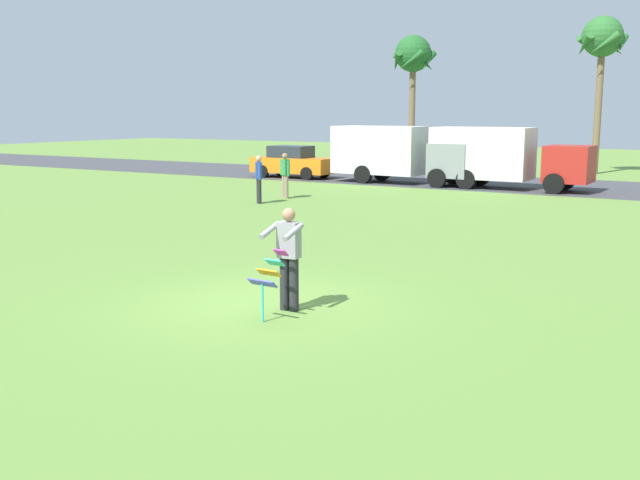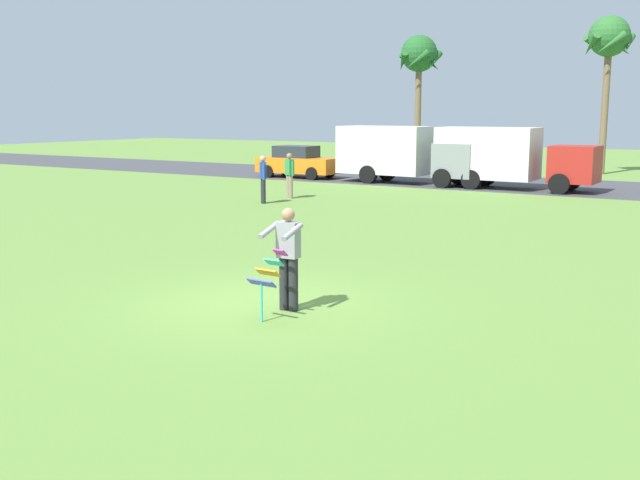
{
  "view_description": "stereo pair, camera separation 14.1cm",
  "coord_description": "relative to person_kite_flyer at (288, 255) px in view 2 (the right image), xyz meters",
  "views": [
    {
      "loc": [
        7.34,
        -10.28,
        3.29
      ],
      "look_at": [
        0.64,
        0.88,
        1.05
      ],
      "focal_mm": 41.95,
      "sensor_mm": 36.0,
      "label": 1
    },
    {
      "loc": [
        7.46,
        -10.21,
        3.29
      ],
      "look_at": [
        0.64,
        0.88,
        1.05
      ],
      "focal_mm": 41.95,
      "sensor_mm": 36.0,
      "label": 2
    }
  ],
  "objects": [
    {
      "name": "person_walker_far",
      "position": [
        -9.14,
        13.65,
        -0.02
      ],
      "size": [
        0.52,
        0.35,
        1.73
      ],
      "color": "gray",
      "rests_on": "ground"
    },
    {
      "name": "road_strip",
      "position": [
        -0.64,
        23.79,
        -0.95
      ],
      "size": [
        120.0,
        8.0,
        0.01
      ],
      "primitive_type": "cube",
      "color": "#424247",
      "rests_on": "ground"
    },
    {
      "name": "palm_tree_left_near",
      "position": [
        -11.51,
        30.67,
        5.34
      ],
      "size": [
        2.58,
        2.71,
        7.64
      ],
      "color": "brown",
      "rests_on": "ground"
    },
    {
      "name": "kite_held",
      "position": [
        0.04,
        -0.62,
        -0.21
      ],
      "size": [
        0.52,
        0.65,
        1.1
      ],
      "color": "#D83399",
      "rests_on": "ground"
    },
    {
      "name": "parked_truck_grey_van",
      "position": [
        -8.16,
        21.39,
        0.46
      ],
      "size": [
        6.76,
        2.26,
        2.62
      ],
      "color": "gray",
      "rests_on": "ground"
    },
    {
      "name": "ground_plane",
      "position": [
        -0.64,
        0.14,
        -0.95
      ],
      "size": [
        120.0,
        120.0,
        0.0
      ],
      "primitive_type": "plane",
      "color": "olive"
    },
    {
      "name": "parked_car_orange",
      "position": [
        -13.83,
        21.39,
        -0.18
      ],
      "size": [
        4.21,
        1.85,
        1.6
      ],
      "color": "orange",
      "rests_on": "ground"
    },
    {
      "name": "parked_truck_red_cab",
      "position": [
        -3.19,
        21.39,
        0.46
      ],
      "size": [
        6.71,
        2.13,
        2.62
      ],
      "color": "#B2231E",
      "rests_on": "ground"
    },
    {
      "name": "person_walker_near",
      "position": [
        -9.08,
        11.83,
        -0.02
      ],
      "size": [
        0.41,
        0.45,
        1.73
      ],
      "color": "#26262B",
      "rests_on": "ground"
    },
    {
      "name": "palm_tree_right_near",
      "position": [
        -1.29,
        31.7,
        5.84
      ],
      "size": [
        2.58,
        2.71,
        8.19
      ],
      "color": "brown",
      "rests_on": "ground"
    },
    {
      "name": "person_kite_flyer",
      "position": [
        0.0,
        0.0,
        0.0
      ],
      "size": [
        0.57,
        0.68,
        1.73
      ],
      "color": "#26262B",
      "rests_on": "ground"
    }
  ]
}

